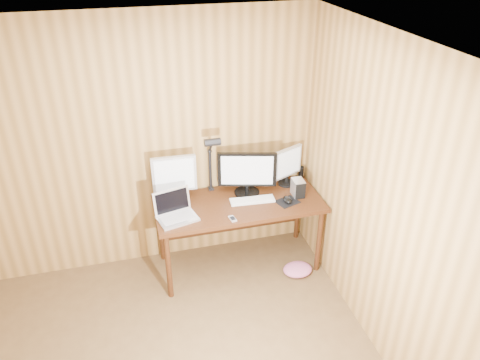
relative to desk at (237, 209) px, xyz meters
name	(u,v)px	position (x,y,z in m)	size (l,w,h in m)	color
room_shell	(154,297)	(-0.93, -1.70, 0.62)	(4.00, 4.00, 4.00)	brown
desk	(237,209)	(0.00, 0.00, 0.00)	(1.60, 0.70, 0.75)	#3D1E0C
monitor_center	(247,173)	(0.12, 0.06, 0.35)	(0.55, 0.25, 0.44)	black
monitor_left	(174,177)	(-0.57, 0.12, 0.37)	(0.42, 0.20, 0.47)	black
monitor_right	(287,165)	(0.56, 0.14, 0.34)	(0.34, 0.18, 0.40)	black
laptop	(175,211)	(-0.62, -0.17, 0.18)	(0.40, 0.34, 0.25)	silver
keyboard	(252,200)	(0.13, -0.09, 0.13)	(0.44, 0.16, 0.02)	white
mousepad	(287,202)	(0.45, -0.19, 0.12)	(0.20, 0.17, 0.00)	black
mouse	(288,200)	(0.45, -0.19, 0.15)	(0.08, 0.12, 0.04)	black
hard_drive	(298,188)	(0.59, -0.10, 0.21)	(0.11, 0.16, 0.17)	silver
phone	(233,219)	(-0.13, -0.34, 0.13)	(0.06, 0.11, 0.01)	silver
speaker	(301,172)	(0.75, 0.23, 0.19)	(0.05, 0.05, 0.13)	black
desk_lamp	(211,156)	(-0.21, 0.15, 0.53)	(0.15, 0.22, 0.66)	black
fabric_pile	(298,269)	(0.53, -0.37, -0.58)	(0.29, 0.24, 0.09)	#D36693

